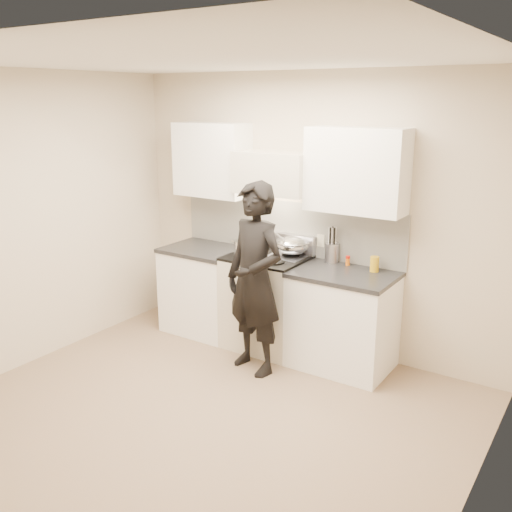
# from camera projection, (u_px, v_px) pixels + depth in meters

# --- Properties ---
(ground_plane) EXTENTS (4.00, 4.00, 0.00)m
(ground_plane) POSITION_uv_depth(u_px,v_px,m) (203.00, 416.00, 4.54)
(ground_plane) COLOR #7F654B
(room_shell) EXTENTS (4.04, 3.54, 2.70)m
(room_shell) POSITION_uv_depth(u_px,v_px,m) (222.00, 211.00, 4.44)
(room_shell) COLOR #C4B297
(room_shell) RESTS_ON ground
(stove) EXTENTS (0.76, 0.65, 0.96)m
(stove) POSITION_uv_depth(u_px,v_px,m) (267.00, 301.00, 5.72)
(stove) COLOR beige
(stove) RESTS_ON ground
(counter_right) EXTENTS (0.92, 0.67, 0.92)m
(counter_right) POSITION_uv_depth(u_px,v_px,m) (343.00, 320.00, 5.28)
(counter_right) COLOR white
(counter_right) RESTS_ON ground
(counter_left) EXTENTS (0.82, 0.67, 0.92)m
(counter_left) POSITION_uv_depth(u_px,v_px,m) (206.00, 289.00, 6.13)
(counter_left) COLOR white
(counter_left) RESTS_ON ground
(wok) EXTENTS (0.34, 0.42, 0.27)m
(wok) POSITION_uv_depth(u_px,v_px,m) (292.00, 246.00, 5.57)
(wok) COLOR silver
(wok) RESTS_ON stove
(stock_pot) EXTENTS (0.31, 0.23, 0.15)m
(stock_pot) POSITION_uv_depth(u_px,v_px,m) (245.00, 248.00, 5.56)
(stock_pot) COLOR silver
(stock_pot) RESTS_ON stove
(utensil_crock) EXTENTS (0.13, 0.13, 0.34)m
(utensil_crock) POSITION_uv_depth(u_px,v_px,m) (332.00, 251.00, 5.46)
(utensil_crock) COLOR #BBB9C4
(utensil_crock) RESTS_ON counter_right
(spice_jar) EXTENTS (0.04, 0.04, 0.09)m
(spice_jar) POSITION_uv_depth(u_px,v_px,m) (348.00, 261.00, 5.37)
(spice_jar) COLOR orange
(spice_jar) RESTS_ON counter_right
(oil_glass) EXTENTS (0.08, 0.08, 0.14)m
(oil_glass) POSITION_uv_depth(u_px,v_px,m) (375.00, 264.00, 5.17)
(oil_glass) COLOR gold
(oil_glass) RESTS_ON counter_right
(person) EXTENTS (0.72, 0.56, 1.76)m
(person) POSITION_uv_depth(u_px,v_px,m) (255.00, 279.00, 5.10)
(person) COLOR black
(person) RESTS_ON ground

